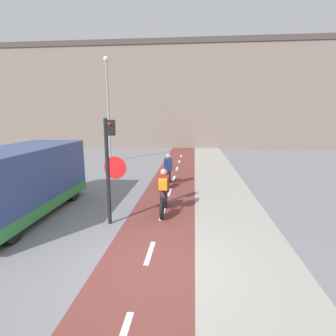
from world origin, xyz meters
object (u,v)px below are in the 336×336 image
van (20,183)px  street_lamp_far (108,99)px  traffic_light_pole (110,160)px  cyclist_near (164,193)px  cyclist_far (168,172)px

van → street_lamp_far: bearing=92.1°
traffic_light_pole → cyclist_near: traffic_light_pole is taller
traffic_light_pole → cyclist_far: (1.27, 4.53, -1.30)m
van → cyclist_far: bearing=43.9°
traffic_light_pole → street_lamp_far: (-3.50, 10.67, 2.33)m
cyclist_far → cyclist_near: bearing=-86.9°
cyclist_far → van: (-4.39, -4.23, 0.44)m
street_lamp_far → cyclist_near: 11.46m
street_lamp_far → cyclist_far: (4.77, -6.14, -3.63)m
traffic_light_pole → cyclist_near: 2.16m
street_lamp_far → cyclist_far: 8.58m
cyclist_near → cyclist_far: cyclist_near is taller
street_lamp_far → cyclist_near: (4.96, -9.69, -3.58)m
cyclist_far → street_lamp_far: bearing=127.9°
cyclist_near → cyclist_far: (-0.19, 3.56, -0.05)m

